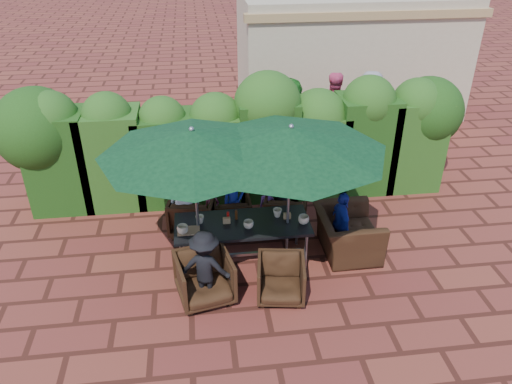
{
  "coord_description": "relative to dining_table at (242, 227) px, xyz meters",
  "views": [
    {
      "loc": [
        -0.86,
        -6.65,
        5.21
      ],
      "look_at": [
        0.04,
        0.4,
        1.12
      ],
      "focal_mm": 35.0,
      "sensor_mm": 36.0,
      "label": 1
    }
  ],
  "objects": [
    {
      "name": "adult_far_right",
      "position": [
        0.91,
        1.04,
        -0.08
      ],
      "size": [
        0.67,
        0.56,
        1.2
      ],
      "primitive_type": "imported",
      "rotation": [
        0.0,
        0.0,
        0.43
      ],
      "color": "black",
      "rests_on": "ground"
    },
    {
      "name": "cup_e",
      "position": [
        0.98,
        -0.13,
        0.15
      ],
      "size": [
        0.18,
        0.18,
        0.14
      ],
      "primitive_type": "imported",
      "color": "beige",
      "rests_on": "dining_table"
    },
    {
      "name": "number_block_right",
      "position": [
        0.74,
        0.05,
        0.13
      ],
      "size": [
        0.12,
        0.06,
        0.1
      ],
      "primitive_type": "cube",
      "color": "tan",
      "rests_on": "dining_table"
    },
    {
      "name": "ketchup_bottle",
      "position": [
        -0.22,
        0.1,
        0.16
      ],
      "size": [
        0.04,
        0.04,
        0.17
      ],
      "primitive_type": "cylinder",
      "color": "#B20C0A",
      "rests_on": "dining_table"
    },
    {
      "name": "cup_a",
      "position": [
        -0.95,
        -0.17,
        0.15
      ],
      "size": [
        0.18,
        0.18,
        0.14
      ],
      "primitive_type": "imported",
      "color": "beige",
      "rests_on": "dining_table"
    },
    {
      "name": "child_left",
      "position": [
        -0.45,
        1.1,
        -0.29
      ],
      "size": [
        0.29,
        0.25,
        0.77
      ],
      "primitive_type": "imported",
      "rotation": [
        0.0,
        0.0,
        -0.09
      ],
      "color": "#EE548A",
      "rests_on": "ground"
    },
    {
      "name": "building",
      "position": [
        3.73,
        6.92,
        0.93
      ],
      "size": [
        6.2,
        3.08,
        3.2
      ],
      "color": "#C9B795",
      "rests_on": "ground"
    },
    {
      "name": "chair_end_right",
      "position": [
        1.79,
        0.03,
        -0.17
      ],
      "size": [
        0.76,
        1.16,
        1.01
      ],
      "primitive_type": "imported",
      "rotation": [
        0.0,
        0.0,
        1.58
      ],
      "color": "black",
      "rests_on": "ground"
    },
    {
      "name": "ground",
      "position": [
        0.23,
        -0.07,
        -0.67
      ],
      "size": [
        80.0,
        80.0,
        0.0
      ],
      "primitive_type": "plane",
      "color": "brown",
      "rests_on": "ground"
    },
    {
      "name": "pedestrian_a",
      "position": [
        1.54,
        4.02,
        0.26
      ],
      "size": [
        1.74,
        0.63,
        1.87
      ],
      "primitive_type": "imported",
      "rotation": [
        0.0,
        0.0,
        3.15
      ],
      "color": "#257E22",
      "rests_on": "ground"
    },
    {
      "name": "adult_end_right",
      "position": [
        1.68,
        0.07,
        -0.11
      ],
      "size": [
        0.38,
        0.69,
        1.13
      ],
      "primitive_type": "imported",
      "rotation": [
        0.0,
        0.0,
        1.65
      ],
      "color": "navy",
      "rests_on": "ground"
    },
    {
      "name": "chair_near_left",
      "position": [
        -0.66,
        -0.84,
        -0.26
      ],
      "size": [
        0.94,
        0.9,
        0.82
      ],
      "primitive_type": "imported",
      "rotation": [
        0.0,
        0.0,
        0.22
      ],
      "color": "black",
      "rests_on": "ground"
    },
    {
      "name": "umbrella_left",
      "position": [
        -0.71,
        0.01,
        1.54
      ],
      "size": [
        2.83,
        2.83,
        2.46
      ],
      "color": "gray",
      "rests_on": "ground"
    },
    {
      "name": "cup_c",
      "position": [
        0.08,
        -0.15,
        0.14
      ],
      "size": [
        0.16,
        0.16,
        0.13
      ],
      "primitive_type": "imported",
      "color": "beige",
      "rests_on": "dining_table"
    },
    {
      "name": "pedestrian_b",
      "position": [
        2.62,
        4.37,
        0.25
      ],
      "size": [
        0.97,
        0.69,
        1.85
      ],
      "primitive_type": "imported",
      "rotation": [
        0.0,
        0.0,
        3.32
      ],
      "color": "#EE548A",
      "rests_on": "ground"
    },
    {
      "name": "serving_tray",
      "position": [
        -0.86,
        -0.12,
        0.08
      ],
      "size": [
        0.35,
        0.25,
        0.02
      ],
      "primitive_type": "cube",
      "color": "#A77951",
      "rests_on": "dining_table"
    },
    {
      "name": "adult_near_left",
      "position": [
        -0.64,
        -0.88,
        -0.07
      ],
      "size": [
        0.84,
        0.56,
        1.21
      ],
      "primitive_type": "imported",
      "rotation": [
        0.0,
        0.0,
        2.85
      ],
      "color": "black",
      "rests_on": "ground"
    },
    {
      "name": "number_block_left",
      "position": [
        -0.25,
        0.03,
        0.13
      ],
      "size": [
        0.12,
        0.06,
        0.1
      ],
      "primitive_type": "cube",
      "color": "tan",
      "rests_on": "dining_table"
    },
    {
      "name": "child_right",
      "position": [
        0.55,
        0.95,
        -0.26
      ],
      "size": [
        0.31,
        0.25,
        0.83
      ],
      "primitive_type": "imported",
      "rotation": [
        0.0,
        0.0,
        0.04
      ],
      "color": "#9E55B8",
      "rests_on": "ground"
    },
    {
      "name": "umbrella_right",
      "position": [
        0.73,
        -0.08,
        1.54
      ],
      "size": [
        2.96,
        2.96,
        2.46
      ],
      "color": "gray",
      "rests_on": "ground"
    },
    {
      "name": "chair_far_mid",
      "position": [
        -0.09,
        1.06,
        -0.33
      ],
      "size": [
        0.68,
        0.64,
        0.69
      ],
      "primitive_type": "imported",
      "rotation": [
        0.0,
        0.0,
        3.16
      ],
      "color": "black",
      "rests_on": "ground"
    },
    {
      "name": "hedge_wall",
      "position": [
        0.16,
        2.25,
        0.66
      ],
      "size": [
        9.1,
        1.6,
        2.57
      ],
      "color": "#1D3E10",
      "rests_on": "ground"
    },
    {
      "name": "chair_near_right",
      "position": [
        0.48,
        -0.96,
        -0.31
      ],
      "size": [
        0.8,
        0.76,
        0.73
      ],
      "primitive_type": "imported",
      "rotation": [
        0.0,
        0.0,
        -0.15
      ],
      "color": "black",
      "rests_on": "ground"
    },
    {
      "name": "chair_far_right",
      "position": [
        0.89,
        0.93,
        -0.29
      ],
      "size": [
        0.91,
        0.88,
        0.77
      ],
      "primitive_type": "imported",
      "rotation": [
        0.0,
        0.0,
        2.87
      ],
      "color": "black",
      "rests_on": "ground"
    },
    {
      "name": "pedestrian_c",
      "position": [
        3.45,
        4.1,
        0.29
      ],
      "size": [
        1.34,
        0.88,
        1.92
      ],
      "primitive_type": "imported",
      "rotation": [
        0.0,
        0.0,
        2.86
      ],
      "color": "gray",
      "rests_on": "ground"
    },
    {
      "name": "dining_table",
      "position": [
        0.0,
        0.0,
        0.0
      ],
      "size": [
        2.19,
        0.9,
        0.75
      ],
      "color": "black",
      "rests_on": "ground"
    },
    {
      "name": "adult_far_left",
      "position": [
        -0.93,
        0.89,
        -0.07
      ],
      "size": [
        0.62,
        0.39,
        1.2
      ],
      "primitive_type": "imported",
      "rotation": [
        0.0,
        0.0,
        -0.07
      ],
      "color": "silver",
      "rests_on": "ground"
    },
    {
      "name": "cup_b",
      "position": [
        -0.68,
        0.1,
        0.14
      ],
      "size": [
        0.14,
        0.14,
        0.13
      ],
      "primitive_type": "imported",
      "color": "beige",
      "rests_on": "dining_table"
    },
    {
      "name": "chair_far_left",
      "position": [
        -0.8,
        1.0,
        -0.27
      ],
      "size": [
        0.92,
        0.88,
        0.81
      ],
      "primitive_type": "imported",
      "rotation": [
        0.0,
        0.0,
        2.95
      ],
      "color": "black",
      "rests_on": "ground"
    },
    {
      "name": "cup_d",
      "position": [
        0.59,
        0.13,
        0.15
      ],
      "size": [
        0.15,
        0.15,
        0.14
      ],
      "primitive_type": "imported",
      "color": "beige",
      "rests_on": "dining_table"
    },
    {
      "name": "adult_far_mid",
      "position": [
        -0.06,
        0.96,
        -0.1
      ],
      "size": [
        0.5,
        0.46,
        1.14
      ],
      "primitive_type": "imported",
      "rotation": [
        0.0,
        0.0,
        0.37
      ],
      "color": "navy",
      "rests_on": "ground"
    },
    {
      "name": "sauce_bottle",
      "position": [
        -0.09,
        0.13,
        0.16
      ],
      "size": [
        0.04,
        0.04,
        0.17
      ],
      "primitive_type": "cylinder",
      "color": "#4C230C",
      "rests_on": "dining_table"
    }
  ]
}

